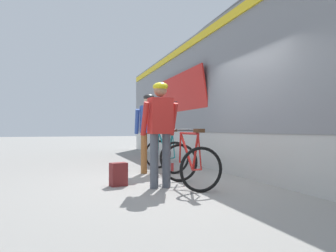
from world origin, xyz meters
name	(u,v)px	position (x,y,z in m)	size (l,w,h in m)	color
ground_plane	(183,183)	(0.00, 0.00, 0.00)	(80.00, 80.00, 0.00)	gray
train_car	(313,82)	(2.85, -0.13, 1.97)	(3.17, 19.79, 3.88)	slate
cyclist_near_in_blue	(149,126)	(-0.26, 1.42, 1.05)	(0.63, 0.34, 1.76)	#935B2D
cyclist_far_in_red	(160,125)	(-0.53, -0.29, 1.05)	(0.63, 0.34, 1.76)	#4C515B
bicycle_near_teal	(166,154)	(0.21, 1.64, 0.40)	(0.79, 1.12, 0.99)	black
bicycle_far_red	(190,163)	(-0.03, -0.36, 0.40)	(0.75, 1.10, 0.99)	black
backpack_on_platform	(118,174)	(-1.16, 0.10, 0.20)	(0.28, 0.18, 0.40)	maroon
water_bottle_near_the_bikes	(172,167)	(0.36, 1.60, 0.09)	(0.07, 0.07, 0.18)	red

